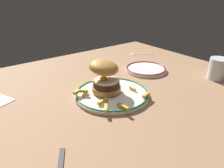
{
  "coord_description": "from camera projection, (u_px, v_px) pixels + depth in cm",
  "views": [
    {
      "loc": [
        -39.66,
        -58.24,
        35.7
      ],
      "look_at": [
        1.12,
        -4.84,
        4.6
      ],
      "focal_mm": 34.43,
      "sensor_mm": 36.0,
      "label": 1
    }
  ],
  "objects": [
    {
      "name": "ground_plane",
      "position": [
        102.0,
        97.0,
        0.8
      ],
      "size": [
        125.68,
        98.32,
        4.0
      ],
      "primitive_type": "cube",
      "color": "#976E4D"
    },
    {
      "name": "burger",
      "position": [
        105.0,
        76.0,
        0.74
      ],
      "size": [
        14.5,
        14.69,
        11.62
      ],
      "color": "#B97D37",
      "rests_on": "dinner_plate"
    },
    {
      "name": "dinner_plate",
      "position": [
        112.0,
        94.0,
        0.76
      ],
      "size": [
        26.22,
        26.22,
        1.6
      ],
      "color": "white",
      "rests_on": "ground_plane"
    },
    {
      "name": "fries_pile",
      "position": [
        107.0,
        96.0,
        0.71
      ],
      "size": [
        21.63,
        25.25,
        1.92
      ],
      "color": "gold",
      "rests_on": "dinner_plate"
    },
    {
      "name": "water_glass",
      "position": [
        218.0,
        70.0,
        0.88
      ],
      "size": [
        7.64,
        7.64,
        8.8
      ],
      "color": "silver",
      "rests_on": "ground_plane"
    },
    {
      "name": "spoon",
      "position": [
        137.0,
        54.0,
        1.21
      ],
      "size": [
        11.8,
        9.14,
        0.9
      ],
      "color": "silver",
      "rests_on": "ground_plane"
    },
    {
      "name": "side_plate",
      "position": [
        146.0,
        69.0,
        0.98
      ],
      "size": [
        18.5,
        18.5,
        1.6
      ],
      "color": "white",
      "rests_on": "ground_plane"
    }
  ]
}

